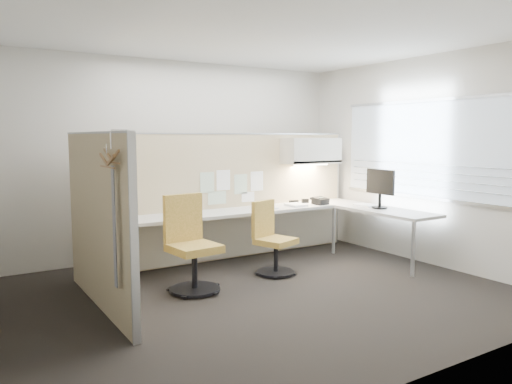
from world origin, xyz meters
TOP-DOWN VIEW (x-y plane):
  - floor at (0.00, 0.00)m, footprint 5.50×4.50m
  - ceiling at (0.00, 0.00)m, footprint 5.50×4.50m
  - wall_back at (0.00, 2.25)m, footprint 5.50×0.02m
  - wall_front at (0.00, -2.25)m, footprint 5.50×0.02m
  - wall_right at (2.75, 0.00)m, footprint 0.02×4.50m
  - window_pane at (2.73, 0.00)m, footprint 0.01×2.80m
  - partition_back at (0.55, 1.60)m, footprint 4.10×0.06m
  - partition_left at (-1.50, 0.50)m, footprint 0.06×2.20m
  - desk at (0.93, 1.13)m, footprint 4.00×2.07m
  - overhead_bin at (1.90, 1.39)m, footprint 0.90×0.36m
  - task_light_strip at (1.90, 1.39)m, footprint 0.60×0.06m
  - pinned_papers at (0.63, 1.57)m, footprint 1.01×0.00m
  - poster at (-1.05, 1.57)m, footprint 0.28×0.00m
  - chair_left at (-0.50, 0.50)m, footprint 0.56×0.57m
  - chair_right at (0.66, 0.60)m, footprint 0.54×0.55m
  - monitor at (2.30, 0.36)m, footprint 0.21×0.51m
  - phone at (1.87, 1.13)m, footprint 0.23×0.22m
  - stapler at (1.61, 1.42)m, footprint 0.15×0.07m
  - tape_dispenser at (1.80, 1.39)m, footprint 0.12×0.09m
  - coat_hook at (-1.58, -0.28)m, footprint 0.18×0.45m
  - paper_stack_0 at (-1.04, 1.31)m, footprint 0.25×0.31m
  - paper_stack_1 at (-0.35, 1.30)m, footprint 0.27×0.33m
  - paper_stack_2 at (1.00, 1.24)m, footprint 0.23×0.30m
  - paper_stack_3 at (1.48, 1.19)m, footprint 0.24×0.31m
  - paper_stack_4 at (2.33, 0.66)m, footprint 0.26×0.32m

SIDE VIEW (x-z plane):
  - floor at x=0.00m, z-range -0.01..0.00m
  - chair_right at x=0.66m, z-range -0.03..0.88m
  - chair_left at x=-0.50m, z-range -0.03..1.03m
  - desk at x=0.93m, z-range 0.24..0.97m
  - paper_stack_2 at x=1.00m, z-range 0.73..0.74m
  - paper_stack_1 at x=-0.35m, z-range 0.73..0.75m
  - paper_stack_4 at x=2.33m, z-range 0.73..0.75m
  - paper_stack_3 at x=1.48m, z-range 0.73..0.76m
  - paper_stack_0 at x=-1.04m, z-range 0.73..0.76m
  - stapler at x=1.61m, z-range 0.73..0.78m
  - tape_dispenser at x=1.80m, z-range 0.73..0.79m
  - phone at x=1.87m, z-range 0.72..0.84m
  - partition_back at x=0.55m, z-range 0.00..1.75m
  - partition_left at x=-1.50m, z-range 0.00..1.75m
  - pinned_papers at x=0.63m, z-range 0.80..1.27m
  - monitor at x=2.30m, z-range 0.77..1.31m
  - task_light_strip at x=1.90m, z-range 1.29..1.31m
  - wall_back at x=0.00m, z-range 0.00..2.80m
  - wall_front at x=0.00m, z-range 0.00..2.80m
  - wall_right at x=2.75m, z-range 0.00..2.80m
  - coat_hook at x=-1.58m, z-range 0.74..2.09m
  - poster at x=-1.05m, z-range 1.24..1.59m
  - overhead_bin at x=1.90m, z-range 1.32..1.70m
  - window_pane at x=2.73m, z-range 0.90..2.20m
  - ceiling at x=0.00m, z-range 2.80..2.81m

